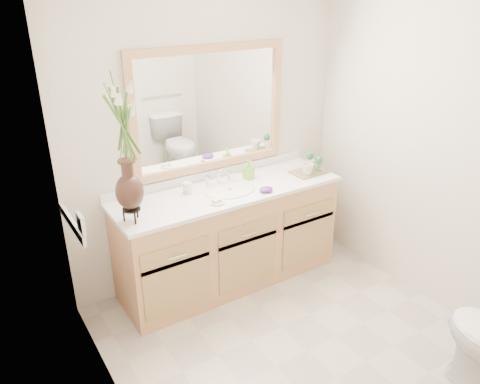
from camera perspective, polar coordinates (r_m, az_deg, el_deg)
floor at (r=3.40m, az=8.17°, el=-18.61°), size 2.60×2.60×0.00m
wall_back at (r=3.74m, az=-3.75°, el=7.02°), size 2.40×0.02×2.40m
wall_left at (r=2.20m, az=-14.67°, el=-6.64°), size 0.02×2.60×2.40m
wall_right at (r=3.62m, az=24.04°, el=4.34°), size 0.02×2.60×2.40m
vanity at (r=3.83m, az=-1.34°, el=-5.57°), size 1.80×0.55×0.80m
counter at (r=3.64m, az=-1.40°, el=0.11°), size 1.84×0.57×0.03m
sink at (r=3.64m, az=-1.25°, el=-0.54°), size 0.38×0.34×0.23m
mirror at (r=3.66m, az=-3.67°, el=10.00°), size 1.32×0.04×0.97m
switch_plate at (r=2.96m, az=-18.82°, el=-3.66°), size 0.02×0.12×0.12m
flower_vase at (r=3.01m, az=-14.03°, el=6.97°), size 0.22×0.22×0.90m
tumbler at (r=3.57m, az=-6.43°, el=0.48°), size 0.07×0.07×0.09m
soap_dish at (r=3.40m, az=-2.84°, el=-1.24°), size 0.11×0.11×0.04m
soap_bottle at (r=3.81m, az=1.06°, el=2.63°), size 0.08×0.08×0.14m
purple_dish at (r=3.59m, az=3.19°, el=0.32°), size 0.14×0.12×0.04m
tray at (r=4.00m, az=8.39°, el=2.44°), size 0.31×0.21×0.02m
mug_left at (r=3.90m, az=8.24°, el=2.83°), size 0.12×0.12×0.10m
mug_right at (r=4.02m, az=8.38°, el=3.39°), size 0.12×0.12×0.09m
goblet_front at (r=3.97m, az=9.62°, el=3.76°), size 0.06×0.06×0.14m
goblet_back at (r=4.05m, az=8.55°, el=4.33°), size 0.07×0.07×0.15m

